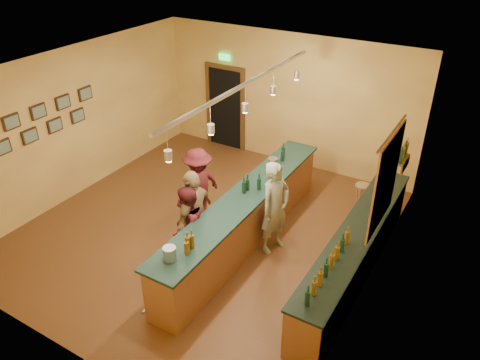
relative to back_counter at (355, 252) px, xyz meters
The scene contains 18 objects.
floor 3.01m from the back_counter, behind, with size 7.00×7.00×0.00m, color brown.
ceiling 4.03m from the back_counter, behind, with size 6.50×7.00×0.02m, color silver.
wall_back 4.59m from the back_counter, 131.80° to the left, with size 6.50×0.02×3.20m, color #BB8646.
wall_front 4.86m from the back_counter, 128.91° to the right, with size 6.50×0.02×3.20m, color #BB8646.
wall_left 6.32m from the back_counter, behind, with size 0.02×7.00×3.20m, color #BB8646.
wall_right 1.16m from the back_counter, 32.52° to the right, with size 0.02×7.00×3.20m, color #BB8646.
doorway 5.75m from the back_counter, 144.79° to the left, with size 1.15×0.09×2.48m.
tapestry 1.41m from the back_counter, 40.29° to the left, with size 0.03×1.40×1.60m, color maroon.
bottle_shelf 2.10m from the back_counter, 83.32° to the left, with size 0.17×0.55×0.54m.
picture_grid 6.42m from the back_counter, behind, with size 0.06×2.20×0.70m, color #382111, non-canonical shape.
back_counter is the anchor object (origin of this frame).
tasting_bar 2.08m from the back_counter, behind, with size 0.73×5.10×1.38m.
pendant_track 3.25m from the back_counter, behind, with size 0.11×4.60×0.50m.
bartender 1.57m from the back_counter, behind, with size 0.65×0.43×1.79m, color gray.
customer_a 2.89m from the back_counter, 155.43° to the right, with size 0.76×0.59×1.56m, color #59191E.
customer_b 2.82m from the back_counter, 159.53° to the right, with size 1.05×0.44×1.78m, color #997A51.
customer_c 3.28m from the back_counter, behind, with size 1.02×0.59×1.59m, color #59191E.
bar_stool 2.09m from the back_counter, 104.54° to the left, with size 0.31×0.31×0.63m.
Camera 1 is at (4.50, -6.21, 5.52)m, focal length 35.00 mm.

